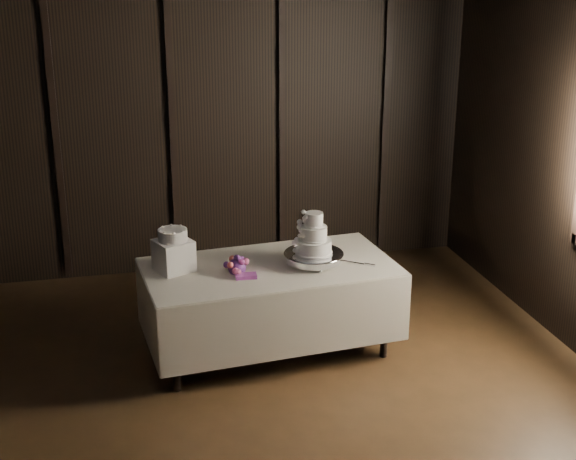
% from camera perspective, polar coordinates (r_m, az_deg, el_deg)
% --- Properties ---
extents(room, '(6.08, 7.08, 3.08)m').
position_cam_1_polar(room, '(4.65, -4.37, -1.31)').
color(room, black).
rests_on(room, ground).
extents(display_table, '(2.08, 1.22, 0.76)m').
position_cam_1_polar(display_table, '(6.52, -1.29, -5.36)').
color(display_table, beige).
rests_on(display_table, ground).
extents(cake_stand, '(0.55, 0.55, 0.09)m').
position_cam_1_polar(cake_stand, '(6.41, 1.84, -2.03)').
color(cake_stand, silver).
rests_on(cake_stand, display_table).
extents(wedding_cake, '(0.31, 0.28, 0.34)m').
position_cam_1_polar(wedding_cake, '(6.33, 1.67, -0.59)').
color(wedding_cake, white).
rests_on(wedding_cake, cake_stand).
extents(bouquet, '(0.29, 0.38, 0.17)m').
position_cam_1_polar(bouquet, '(6.24, -3.66, -2.56)').
color(bouquet, '#BC4C7B').
rests_on(bouquet, display_table).
extents(box_pedestal, '(0.34, 0.34, 0.25)m').
position_cam_1_polar(box_pedestal, '(6.31, -8.13, -1.81)').
color(box_pedestal, white).
rests_on(box_pedestal, display_table).
extents(small_cake, '(0.23, 0.23, 0.09)m').
position_cam_1_polar(small_cake, '(6.25, -8.20, -0.35)').
color(small_cake, white).
rests_on(small_cake, box_pedestal).
extents(cake_knife, '(0.30, 0.25, 0.01)m').
position_cam_1_polar(cake_knife, '(6.47, 4.29, -2.25)').
color(cake_knife, silver).
rests_on(cake_knife, display_table).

